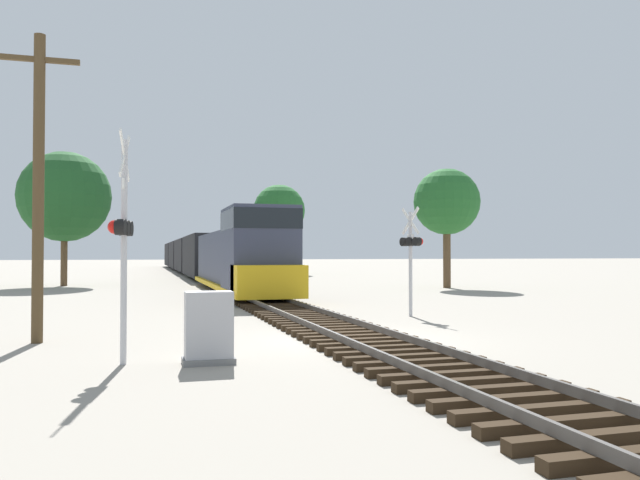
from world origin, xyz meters
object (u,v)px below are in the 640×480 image
at_px(crossing_signal_far, 411,247).
at_px(crossing_signal_near, 122,232).
at_px(utility_pole, 38,182).
at_px(tree_mid_background, 65,197).
at_px(freight_train, 193,256).
at_px(tree_deep_background, 279,211).
at_px(tree_far_right, 447,202).
at_px(relay_cabinet, 209,328).

bearing_deg(crossing_signal_far, crossing_signal_near, 113.40).
bearing_deg(utility_pole, crossing_signal_far, 16.48).
bearing_deg(tree_mid_background, utility_pole, -84.89).
xyz_separation_m(freight_train, crossing_signal_near, (-5.31, -50.61, 0.66)).
bearing_deg(tree_deep_background, crossing_signal_near, -105.58).
distance_m(freight_train, crossing_signal_far, 43.98).
distance_m(utility_pole, tree_far_right, 27.50).
bearing_deg(crossing_signal_near, tree_mid_background, -162.29).
height_order(tree_far_right, tree_mid_background, tree_mid_background).
xyz_separation_m(tree_mid_background, tree_deep_background, (18.33, 18.95, 0.70)).
height_order(relay_cabinet, tree_far_right, tree_far_right).
distance_m(tree_far_right, tree_mid_background, 24.44).
distance_m(freight_train, tree_mid_background, 22.39).
distance_m(utility_pole, tree_mid_background, 27.50).
xyz_separation_m(crossing_signal_far, utility_pole, (-11.07, -3.28, 1.50)).
xyz_separation_m(freight_train, tree_deep_background, (8.57, -0.81, 4.63)).
bearing_deg(crossing_signal_near, freight_train, -176.49).
relative_size(relay_cabinet, utility_pole, 0.19).
distance_m(relay_cabinet, tree_far_right, 28.31).
height_order(crossing_signal_near, utility_pole, utility_pole).
bearing_deg(crossing_signal_far, tree_far_right, -44.77).
xyz_separation_m(crossing_signal_far, tree_mid_background, (-13.52, 24.05, 3.47)).
xyz_separation_m(tree_far_right, tree_mid_background, (-22.77, 8.85, 0.54)).
bearing_deg(crossing_signal_near, tree_deep_background, 173.92).
height_order(tree_far_right, tree_deep_background, tree_deep_background).
xyz_separation_m(relay_cabinet, tree_deep_background, (12.29, 50.19, 5.80)).
bearing_deg(crossing_signal_near, relay_cabinet, 85.69).
relative_size(crossing_signal_near, tree_mid_background, 0.51).
xyz_separation_m(freight_train, tree_far_right, (13.01, -28.62, 3.38)).
relative_size(utility_pole, tree_deep_background, 0.80).
xyz_separation_m(freight_train, relay_cabinet, (-3.72, -51.00, -1.17)).
xyz_separation_m(crossing_signal_near, crossing_signal_far, (9.07, 6.80, -0.20)).
bearing_deg(tree_far_right, crossing_signal_far, -121.34).
height_order(crossing_signal_near, tree_far_right, tree_far_right).
bearing_deg(tree_deep_background, utility_pole, -108.95).
relative_size(tree_far_right, tree_deep_background, 0.80).
height_order(crossing_signal_far, tree_far_right, tree_far_right).
distance_m(relay_cabinet, utility_pole, 6.17).
distance_m(crossing_signal_far, tree_far_right, 18.03).
relative_size(crossing_signal_near, tree_far_right, 0.61).
distance_m(tree_far_right, tree_deep_background, 28.18).
bearing_deg(tree_deep_background, freight_train, 174.57).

